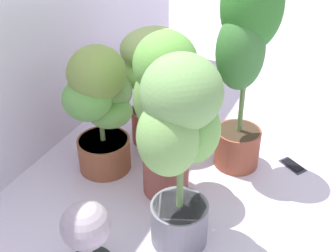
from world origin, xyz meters
name	(u,v)px	position (x,y,z in m)	size (l,w,h in m)	color
ground_plane	(189,193)	(0.00, 0.00, 0.00)	(8.00, 8.00, 0.00)	silver
potted_plant_back_right	(153,77)	(0.35, 0.36, 0.41)	(0.51, 0.51, 0.66)	brown
potted_plant_back_center	(100,103)	(0.01, 0.48, 0.39)	(0.39, 0.38, 0.68)	brown
potted_plant_front_right	(245,50)	(0.31, -0.13, 0.65)	(0.40, 0.36, 1.06)	#974A34
potted_plant_center	(166,100)	(-0.01, 0.12, 0.50)	(0.39, 0.34, 0.82)	#924C3E
potted_plant_front_left	(180,138)	(-0.29, -0.07, 0.53)	(0.45, 0.36, 0.85)	slate
cell_phone	(293,165)	(0.44, -0.42, 0.00)	(0.14, 0.16, 0.01)	#30313E
floor_fan	(86,230)	(-0.58, 0.19, 0.21)	(0.25, 0.25, 0.33)	#202724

